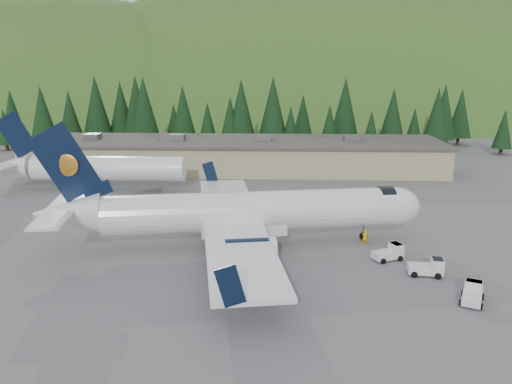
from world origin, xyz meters
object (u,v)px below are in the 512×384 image
(second_airliner, at_px, (89,168))
(terminal_building, at_px, (235,154))
(airliner, at_px, (242,213))
(baggage_tug_a, at_px, (390,253))
(baggage_tug_c, at_px, (473,294))
(ramp_worker, at_px, (365,237))
(baggage_tug_b, at_px, (428,268))

(second_airliner, height_order, terminal_building, second_airliner)
(airliner, bearing_deg, terminal_building, 86.25)
(second_airliner, bearing_deg, terminal_building, 38.78)
(baggage_tug_a, distance_m, baggage_tug_c, 9.53)
(airliner, relative_size, terminal_building, 0.54)
(airliner, bearing_deg, ramp_worker, -6.57)
(baggage_tug_b, height_order, ramp_worker, ramp_worker)
(second_airliner, xyz_separation_m, baggage_tug_c, (42.34, -33.80, -2.68))
(second_airliner, height_order, baggage_tug_a, second_airliner)
(baggage_tug_c, height_order, ramp_worker, ramp_worker)
(airliner, bearing_deg, second_airliner, 127.44)
(baggage_tug_b, bearing_deg, terminal_building, 121.47)
(baggage_tug_c, bearing_deg, baggage_tug_b, 45.90)
(second_airliner, distance_m, ramp_worker, 42.18)
(second_airliner, bearing_deg, airliner, -42.97)
(baggage_tug_a, distance_m, baggage_tug_b, 4.35)
(baggage_tug_a, height_order, terminal_building, terminal_building)
(airliner, distance_m, ramp_worker, 12.64)
(terminal_building, distance_m, ramp_worker, 40.95)
(airliner, bearing_deg, baggage_tug_b, -31.69)
(airliner, relative_size, baggage_tug_c, 12.69)
(baggage_tug_a, xyz_separation_m, baggage_tug_b, (2.55, -3.53, 0.03))
(second_airliner, xyz_separation_m, ramp_worker, (36.18, -21.54, -2.52))
(baggage_tug_b, distance_m, terminal_building, 49.42)
(baggage_tug_a, distance_m, terminal_building, 45.16)
(baggage_tug_a, height_order, ramp_worker, ramp_worker)
(airliner, height_order, second_airliner, airliner)
(second_airliner, bearing_deg, baggage_tug_b, -35.60)
(airliner, height_order, terminal_building, airliner)
(airliner, xyz_separation_m, baggage_tug_a, (14.04, -3.21, -2.73))
(baggage_tug_a, height_order, baggage_tug_c, baggage_tug_a)
(airliner, bearing_deg, baggage_tug_a, -22.46)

